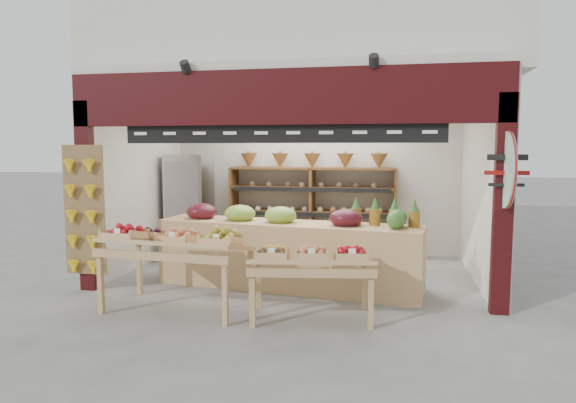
# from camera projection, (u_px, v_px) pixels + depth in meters

# --- Properties ---
(ground) EXTENTS (60.00, 60.00, 0.00)m
(ground) POSITION_uv_depth(u_px,v_px,m) (293.00, 280.00, 7.81)
(ground) COLOR slate
(ground) RESTS_ON ground
(shop_structure) EXTENTS (6.36, 5.12, 5.40)m
(shop_structure) POSITION_uv_depth(u_px,v_px,m) (310.00, 38.00, 8.97)
(shop_structure) COLOR beige
(shop_structure) RESTS_ON ground
(banana_board) EXTENTS (0.60, 0.15, 1.80)m
(banana_board) POSITION_uv_depth(u_px,v_px,m) (83.00, 213.00, 7.08)
(banana_board) COLOR olive
(banana_board) RESTS_ON ground
(gift_sign) EXTENTS (0.04, 0.93, 0.92)m
(gift_sign) POSITION_uv_depth(u_px,v_px,m) (506.00, 170.00, 5.97)
(gift_sign) COLOR #BEEFD0
(gift_sign) RESTS_ON ground
(back_shelving) EXTENTS (3.10, 0.51, 1.91)m
(back_shelving) POSITION_uv_depth(u_px,v_px,m) (312.00, 192.00, 9.58)
(back_shelving) COLOR brown
(back_shelving) RESTS_ON ground
(refrigerator) EXTENTS (0.75, 0.75, 1.89)m
(refrigerator) POSITION_uv_depth(u_px,v_px,m) (190.00, 205.00, 9.53)
(refrigerator) COLOR #AEB0B5
(refrigerator) RESTS_ON ground
(cardboard_stack) EXTENTS (0.98, 0.71, 0.69)m
(cardboard_stack) POSITION_uv_depth(u_px,v_px,m) (194.00, 248.00, 9.01)
(cardboard_stack) COLOR beige
(cardboard_stack) RESTS_ON ground
(mid_counter) EXTENTS (3.86, 1.24, 1.18)m
(mid_counter) POSITION_uv_depth(u_px,v_px,m) (287.00, 252.00, 7.34)
(mid_counter) COLOR tan
(mid_counter) RESTS_ON ground
(display_table_left) EXTENTS (1.80, 1.09, 1.09)m
(display_table_left) POSITION_uv_depth(u_px,v_px,m) (171.00, 241.00, 6.44)
(display_table_left) COLOR tan
(display_table_left) RESTS_ON ground
(display_table_right) EXTENTS (1.54, 1.01, 0.94)m
(display_table_right) POSITION_uv_depth(u_px,v_px,m) (311.00, 258.00, 6.00)
(display_table_right) COLOR tan
(display_table_right) RESTS_ON ground
(watermelon_pile) EXTENTS (0.73, 0.73, 0.57)m
(watermelon_pile) POSITION_uv_depth(u_px,v_px,m) (398.00, 280.00, 7.09)
(watermelon_pile) COLOR #194B19
(watermelon_pile) RESTS_ON ground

